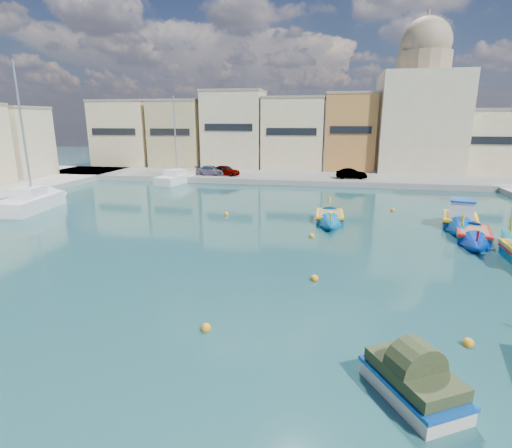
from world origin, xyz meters
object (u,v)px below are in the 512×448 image
(yacht_north, at_px, (183,178))
(yacht_midnorth, at_px, (44,200))
(church_block, at_px, (419,108))
(luzzu_cyan_mid, at_px, (473,236))
(tender_near, at_px, (413,382))
(luzzu_green, at_px, (330,218))
(luzzu_blue_cabin, at_px, (460,221))

(yacht_north, relative_size, yacht_midnorth, 0.84)
(church_block, height_order, luzzu_cyan_mid, church_block)
(tender_near, bearing_deg, church_block, 79.73)
(luzzu_green, distance_m, yacht_midnorth, 23.95)
(luzzu_cyan_mid, distance_m, yacht_midnorth, 32.81)
(luzzu_green, bearing_deg, tender_near, -82.93)
(church_block, bearing_deg, luzzu_blue_cabin, -93.82)
(church_block, xyz_separation_m, yacht_midnorth, (-34.50, -25.95, -7.92))
(church_block, xyz_separation_m, luzzu_green, (-10.57, -27.06, -8.17))
(luzzu_blue_cabin, bearing_deg, yacht_midnorth, 178.68)
(tender_near, bearing_deg, yacht_midnorth, 143.13)
(luzzu_blue_cabin, relative_size, yacht_north, 0.84)
(church_block, height_order, tender_near, church_block)
(luzzu_blue_cabin, distance_m, yacht_midnorth, 32.73)
(yacht_north, distance_m, yacht_midnorth, 16.56)
(church_block, bearing_deg, luzzu_green, -111.34)
(luzzu_green, bearing_deg, luzzu_blue_cabin, 2.26)
(luzzu_blue_cabin, height_order, luzzu_cyan_mid, luzzu_blue_cabin)
(luzzu_green, distance_m, yacht_north, 23.57)
(yacht_north, bearing_deg, church_block, 21.42)
(luzzu_cyan_mid, relative_size, tender_near, 2.42)
(luzzu_cyan_mid, bearing_deg, luzzu_blue_cabin, 87.24)
(luzzu_blue_cabin, bearing_deg, luzzu_green, -177.74)
(yacht_midnorth, bearing_deg, luzzu_cyan_mid, -7.01)
(luzzu_cyan_mid, bearing_deg, yacht_midnorth, 172.99)
(luzzu_green, bearing_deg, church_block, 68.66)
(luzzu_blue_cabin, distance_m, luzzu_green, 8.80)
(luzzu_cyan_mid, xyz_separation_m, luzzu_green, (-8.63, 2.90, 0.00))
(luzzu_cyan_mid, relative_size, luzzu_green, 1.09)
(tender_near, distance_m, yacht_north, 39.83)
(luzzu_cyan_mid, distance_m, yacht_north, 32.06)
(luzzu_blue_cabin, relative_size, luzzu_green, 1.22)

